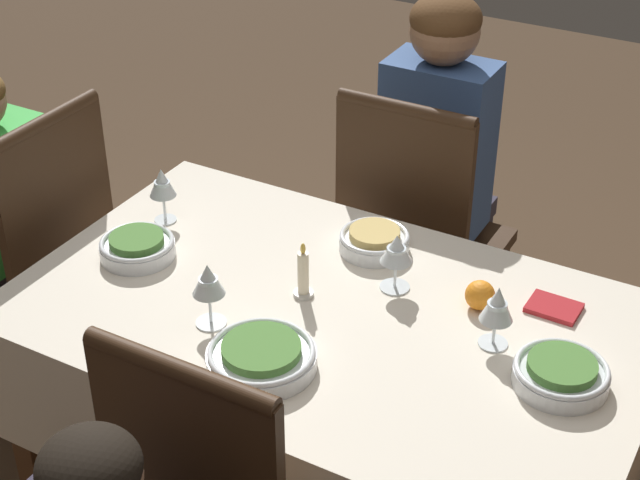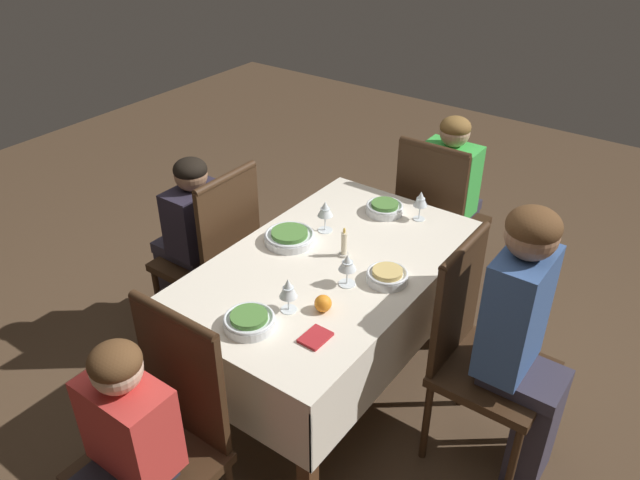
# 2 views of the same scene
# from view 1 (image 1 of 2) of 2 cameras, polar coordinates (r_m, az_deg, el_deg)

# --- Properties ---
(dining_table) EXTENTS (1.42, 0.86, 0.74)m
(dining_table) POSITION_cam_1_polar(r_m,az_deg,el_deg) (2.25, 0.56, -6.23)
(dining_table) COLOR silver
(dining_table) RESTS_ON ground_plane
(chair_south) EXTENTS (0.43, 0.43, 1.00)m
(chair_south) POSITION_cam_1_polar(r_m,az_deg,el_deg) (2.84, 5.61, 0.32)
(chair_south) COLOR #382314
(chair_south) RESTS_ON ground_plane
(chair_east) EXTENTS (0.43, 0.43, 1.00)m
(chair_east) POSITION_cam_1_polar(r_m,az_deg,el_deg) (2.84, -16.26, -1.04)
(chair_east) COLOR #382314
(chair_east) RESTS_ON ground_plane
(person_adult_denim) EXTENTS (0.30, 0.34, 1.22)m
(person_adult_denim) POSITION_cam_1_polar(r_m,az_deg,el_deg) (2.90, 7.09, 4.33)
(person_adult_denim) COLOR #383342
(person_adult_denim) RESTS_ON ground_plane
(bowl_south) EXTENTS (0.17, 0.17, 0.06)m
(bowl_south) POSITION_cam_1_polar(r_m,az_deg,el_deg) (2.39, 3.18, -0.01)
(bowl_south) COLOR silver
(bowl_south) RESTS_ON dining_table
(wine_glass_south) EXTENTS (0.07, 0.07, 0.14)m
(wine_glass_south) POSITION_cam_1_polar(r_m,az_deg,el_deg) (2.22, 4.47, -0.64)
(wine_glass_south) COLOR white
(wine_glass_south) RESTS_ON dining_table
(bowl_north) EXTENTS (0.23, 0.23, 0.06)m
(bowl_north) POSITION_cam_1_polar(r_m,az_deg,el_deg) (2.03, -3.42, -6.77)
(bowl_north) COLOR silver
(bowl_north) RESTS_ON dining_table
(wine_glass_north) EXTENTS (0.07, 0.07, 0.15)m
(wine_glass_north) POSITION_cam_1_polar(r_m,az_deg,el_deg) (2.10, -6.52, -2.44)
(wine_glass_north) COLOR white
(wine_glass_north) RESTS_ON dining_table
(bowl_east) EXTENTS (0.18, 0.18, 0.06)m
(bowl_east) POSITION_cam_1_polar(r_m,az_deg,el_deg) (2.40, -10.59, -0.37)
(bowl_east) COLOR silver
(bowl_east) RESTS_ON dining_table
(wine_glass_east) EXTENTS (0.07, 0.07, 0.15)m
(wine_glass_east) POSITION_cam_1_polar(r_m,az_deg,el_deg) (2.50, -9.17, 3.22)
(wine_glass_east) COLOR white
(wine_glass_east) RESTS_ON dining_table
(bowl_west) EXTENTS (0.19, 0.19, 0.06)m
(bowl_west) POSITION_cam_1_polar(r_m,az_deg,el_deg) (2.04, 13.85, -7.54)
(bowl_west) COLOR silver
(bowl_west) RESTS_ON dining_table
(wine_glass_west) EXTENTS (0.07, 0.07, 0.15)m
(wine_glass_west) POSITION_cam_1_polar(r_m,az_deg,el_deg) (2.07, 10.27, -3.80)
(wine_glass_west) COLOR white
(wine_glass_west) RESTS_ON dining_table
(candle_centerpiece) EXTENTS (0.05, 0.05, 0.14)m
(candle_centerpiece) POSITION_cam_1_polar(r_m,az_deg,el_deg) (2.21, -0.98, -2.14)
(candle_centerpiece) COLOR beige
(candle_centerpiece) RESTS_ON dining_table
(orange_fruit) EXTENTS (0.07, 0.07, 0.07)m
(orange_fruit) POSITION_cam_1_polar(r_m,az_deg,el_deg) (2.21, 9.29, -3.18)
(orange_fruit) COLOR orange
(orange_fruit) RESTS_ON dining_table
(napkin_red_folded) EXTENTS (0.12, 0.09, 0.01)m
(napkin_red_folded) POSITION_cam_1_polar(r_m,az_deg,el_deg) (2.25, 13.45, -3.85)
(napkin_red_folded) COLOR #AD2328
(napkin_red_folded) RESTS_ON dining_table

